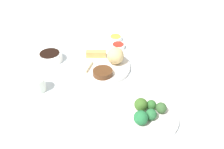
{
  "coord_description": "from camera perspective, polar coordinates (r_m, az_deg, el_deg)",
  "views": [
    {
      "loc": [
        0.81,
        -0.12,
        0.63
      ],
      "look_at": [
        0.06,
        0.04,
        0.06
      ],
      "focal_mm": 37.92,
      "sensor_mm": 36.0,
      "label": 1
    }
  ],
  "objects": [
    {
      "name": "crab_rangoon_wonton",
      "position": [
        1.05,
        -7.0,
        2.04
      ],
      "size": [
        0.1,
        0.09,
        0.01
      ],
      "primitive_type": "cube",
      "rotation": [
        0.0,
        0.0,
        -0.48
      ],
      "color": "beige",
      "rests_on": "main_plate"
    },
    {
      "name": "sauce_ramekin_sweet_and_sour_liquid",
      "position": [
        1.2,
        1.48,
        7.31
      ],
      "size": [
        0.06,
        0.06,
        0.0
      ],
      "primitive_type": "cylinder",
      "color": "red",
      "rests_on": "sauce_ramekin_sweet_and_sour"
    },
    {
      "name": "soy_sauce_bowl_liquid",
      "position": [
        1.13,
        -14.85,
        4.99
      ],
      "size": [
        0.09,
        0.09,
        0.0
      ],
      "primitive_type": "cylinder",
      "color": "black",
      "rests_on": "soy_sauce_bowl"
    },
    {
      "name": "sauce_ramekin_sweet_and_sour",
      "position": [
        1.21,
        1.47,
        6.81
      ],
      "size": [
        0.07,
        0.07,
        0.02
      ],
      "primitive_type": "cylinder",
      "color": "white",
      "rests_on": "tabletop"
    },
    {
      "name": "sauce_ramekin_hot_mustard",
      "position": [
        1.28,
        0.85,
        8.71
      ],
      "size": [
        0.07,
        0.07,
        0.02
      ],
      "primitive_type": "cylinder",
      "color": "white",
      "rests_on": "tabletop"
    },
    {
      "name": "spring_roll",
      "position": [
        1.11,
        -3.8,
        4.99
      ],
      "size": [
        0.05,
        0.1,
        0.03
      ],
      "primitive_type": "cube",
      "rotation": [
        0.0,
        0.0,
        1.36
      ],
      "color": "tan",
      "rests_on": "main_plate"
    },
    {
      "name": "soy_sauce_bowl",
      "position": [
        1.14,
        -14.69,
        4.09
      ],
      "size": [
        0.11,
        0.11,
        0.04
      ],
      "primitive_type": "cylinder",
      "color": "white",
      "rests_on": "tabletop"
    },
    {
      "name": "broccoli_plate",
      "position": [
        0.84,
        8.79,
        -10.18
      ],
      "size": [
        0.21,
        0.21,
        0.01
      ],
      "primitive_type": "cylinder",
      "color": "white",
      "rests_on": "tabletop"
    },
    {
      "name": "stir_fry_heap",
      "position": [
        0.99,
        -2.25,
        0.49
      ],
      "size": [
        0.08,
        0.08,
        0.02
      ],
      "primitive_type": "cylinder",
      "color": "#4D2C17",
      "rests_on": "main_plate"
    },
    {
      "name": "tabletop",
      "position": [
        1.03,
        -2.74,
        -0.59
      ],
      "size": [
        2.2,
        2.2,
        0.02
      ],
      "primitive_type": "cube",
      "color": "white",
      "rests_on": "ground"
    },
    {
      "name": "teacup",
      "position": [
        0.97,
        -17.57,
        -2.32
      ],
      "size": [
        0.06,
        0.06,
        0.06
      ],
      "primitive_type": "cylinder",
      "color": "white",
      "rests_on": "tabletop"
    },
    {
      "name": "broccoli_floret_2",
      "position": [
        0.79,
        6.98,
        -10.31
      ],
      "size": [
        0.05,
        0.05,
        0.05
      ],
      "primitive_type": "sphere",
      "color": "#216636",
      "rests_on": "broccoli_plate"
    },
    {
      "name": "broccoli_floret_5",
      "position": [
        0.85,
        9.44,
        -7.24
      ],
      "size": [
        0.04,
        0.04,
        0.04
      ],
      "primitive_type": "sphere",
      "color": "#2A5B27",
      "rests_on": "broccoli_plate"
    },
    {
      "name": "broccoli_floret_1",
      "position": [
        0.81,
        9.4,
        -9.45
      ],
      "size": [
        0.04,
        0.04,
        0.04
      ],
      "primitive_type": "sphere",
      "color": "#246133",
      "rests_on": "broccoli_plate"
    },
    {
      "name": "main_plate",
      "position": [
        1.06,
        -3.03,
        1.92
      ],
      "size": [
        0.28,
        0.28,
        0.02
      ],
      "primitive_type": "cylinder",
      "color": "white",
      "rests_on": "tabletop"
    },
    {
      "name": "broccoli_floret_0",
      "position": [
        0.84,
        6.99,
        -7.21
      ],
      "size": [
        0.05,
        0.05,
        0.05
      ],
      "primitive_type": "sphere",
      "color": "#365C21",
      "rests_on": "broccoli_plate"
    },
    {
      "name": "rice_scoop",
      "position": [
        1.05,
        0.83,
        4.52
      ],
      "size": [
        0.08,
        0.08,
        0.08
      ],
      "primitive_type": "sphere",
      "color": "tan",
      "rests_on": "main_plate"
    },
    {
      "name": "sauce_ramekin_hot_mustard_liquid",
      "position": [
        1.28,
        0.85,
        9.19
      ],
      "size": [
        0.06,
        0.06,
        0.0
      ],
      "primitive_type": "cylinder",
      "color": "yellow",
      "rests_on": "sauce_ramekin_hot_mustard"
    },
    {
      "name": "broccoli_floret_3",
      "position": [
        0.84,
        11.75,
        -7.88
      ],
      "size": [
        0.04,
        0.04,
        0.04
      ],
      "primitive_type": "sphere",
      "color": "#32562C",
      "rests_on": "broccoli_plate"
    }
  ]
}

